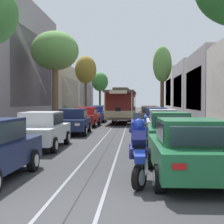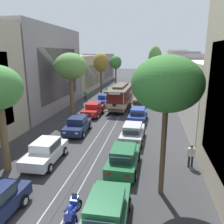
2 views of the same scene
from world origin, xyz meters
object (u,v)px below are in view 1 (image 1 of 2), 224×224
(street_tree_kerb_right_second, at_px, (162,66))
(fire_hydrant, at_px, (24,134))
(street_tree_kerb_left_fourth, at_px, (100,82))
(motorcycle_with_rider, at_px, (138,148))
(parked_car_navy_mid_left, at_px, (73,121))
(street_tree_kerb_left_second, at_px, (55,52))
(parked_car_blue_fifth_left, at_px, (96,114))
(parked_car_white_second_left, at_px, (41,130))
(parked_car_blue_fourth_right, at_px, (156,118))
(parked_car_maroon_sixth_right, at_px, (149,113))
(parked_car_red_fourth_left, at_px, (86,117))
(pedestrian_on_right_pavement, at_px, (65,111))
(parked_car_green_second_right, at_px, (169,131))
(cable_car_trolley, at_px, (122,105))
(street_tree_kerb_left_mid, at_px, (86,70))
(parked_car_green_sixth_left, at_px, (101,112))
(parked_car_brown_fifth_right, at_px, (150,115))
(parked_car_silver_mid_right, at_px, (162,123))
(parked_car_green_near_right, at_px, (188,149))

(street_tree_kerb_right_second, xyz_separation_m, fire_hydrant, (-8.88, -24.35, -5.93))
(street_tree_kerb_left_fourth, bearing_deg, motorcycle_with_rider, -82.97)
(parked_car_navy_mid_left, relative_size, street_tree_kerb_left_second, 0.58)
(parked_car_blue_fifth_left, relative_size, fire_hydrant, 5.21)
(parked_car_white_second_left, xyz_separation_m, parked_car_blue_fourth_right, (5.72, 11.08, 0.00))
(parked_car_navy_mid_left, height_order, parked_car_maroon_sixth_right, same)
(parked_car_navy_mid_left, xyz_separation_m, street_tree_kerb_left_second, (-2.45, 5.44, 5.14))
(parked_car_red_fourth_left, bearing_deg, pedestrian_on_right_pavement, 112.39)
(street_tree_kerb_left_fourth, bearing_deg, street_tree_kerb_left_second, -90.86)
(parked_car_white_second_left, relative_size, parked_car_blue_fourth_right, 0.99)
(parked_car_green_second_right, relative_size, pedestrian_on_right_pavement, 2.61)
(motorcycle_with_rider, bearing_deg, parked_car_blue_fourth_right, 84.79)
(parked_car_green_second_right, distance_m, fire_hydrant, 7.31)
(parked_car_maroon_sixth_right, bearing_deg, cable_car_trolley, -119.74)
(street_tree_kerb_left_mid, xyz_separation_m, street_tree_kerb_right_second, (9.29, 0.40, 0.50))
(parked_car_blue_fourth_right, bearing_deg, parked_car_green_sixth_left, 111.92)
(parked_car_brown_fifth_right, xyz_separation_m, street_tree_kerb_left_second, (-7.68, -4.74, 5.14))
(parked_car_green_sixth_left, height_order, pedestrian_on_right_pavement, pedestrian_on_right_pavement)
(parked_car_blue_fifth_left, relative_size, street_tree_kerb_left_fourth, 0.63)
(street_tree_kerb_left_second, relative_size, fire_hydrant, 9.02)
(parked_car_red_fourth_left, height_order, parked_car_silver_mid_right, same)
(parked_car_maroon_sixth_right, relative_size, street_tree_kerb_left_fourth, 0.63)
(parked_car_blue_fourth_right, height_order, street_tree_kerb_right_second, street_tree_kerb_right_second)
(parked_car_white_second_left, height_order, fire_hydrant, parked_car_white_second_left)
(parked_car_brown_fifth_right, distance_m, street_tree_kerb_left_mid, 13.08)
(street_tree_kerb_right_second, bearing_deg, street_tree_kerb_left_second, -123.24)
(parked_car_green_sixth_left, height_order, parked_car_green_second_right, same)
(street_tree_kerb_right_second, bearing_deg, cable_car_trolley, -117.55)
(parked_car_white_second_left, relative_size, parked_car_brown_fifth_right, 0.99)
(parked_car_green_second_right, bearing_deg, parked_car_blue_fifth_left, 105.72)
(cable_car_trolley, xyz_separation_m, motorcycle_with_rider, (1.28, -23.83, -0.75))
(parked_car_green_second_right, height_order, parked_car_brown_fifth_right, same)
(parked_car_navy_mid_left, relative_size, parked_car_red_fourth_left, 1.00)
(parked_car_white_second_left, distance_m, street_tree_kerb_left_second, 13.00)
(parked_car_red_fourth_left, bearing_deg, fire_hydrant, -98.46)
(parked_car_maroon_sixth_right, bearing_deg, motorcycle_with_rider, -93.03)
(street_tree_kerb_left_mid, xyz_separation_m, cable_car_trolley, (4.73, -8.35, -4.20))
(street_tree_kerb_left_fourth, bearing_deg, parked_car_green_near_right, -81.31)
(parked_car_blue_fourth_right, xyz_separation_m, street_tree_kerb_left_second, (-7.93, 0.66, 5.14))
(parked_car_red_fourth_left, height_order, fire_hydrant, parked_car_red_fourth_left)
(parked_car_brown_fifth_right, bearing_deg, street_tree_kerb_left_fourth, 105.97)
(parked_car_red_fourth_left, bearing_deg, parked_car_green_second_right, -67.04)
(street_tree_kerb_right_second, bearing_deg, parked_car_silver_mid_right, -94.71)
(parked_car_white_second_left, bearing_deg, parked_car_navy_mid_left, 87.82)
(parked_car_silver_mid_right, bearing_deg, parked_car_white_second_left, -138.25)
(parked_car_green_near_right, xyz_separation_m, pedestrian_on_right_pavement, (-8.94, 26.93, 0.15))
(street_tree_kerb_right_second, distance_m, cable_car_trolley, 10.92)
(pedestrian_on_right_pavement, bearing_deg, parked_car_blue_fifth_left, -35.32)
(parked_car_maroon_sixth_right, xyz_separation_m, motorcycle_with_rider, (-1.52, -28.73, 0.11))
(parked_car_blue_fourth_right, height_order, street_tree_kerb_left_fourth, street_tree_kerb_left_fourth)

